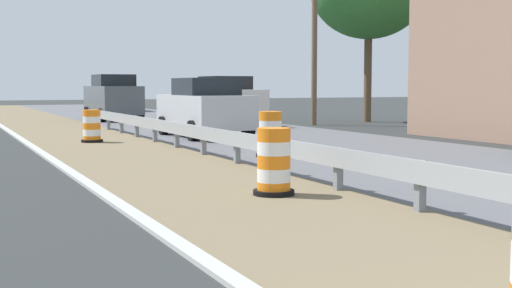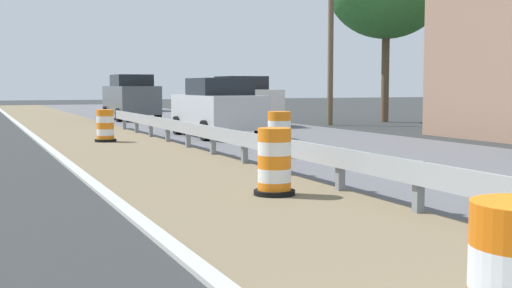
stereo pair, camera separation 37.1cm
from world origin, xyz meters
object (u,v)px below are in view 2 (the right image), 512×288
object	(u,v)px
traffic_barrel_close	(274,165)
car_lead_near_lane	(131,97)
car_mid_far_lane	(242,101)
utility_pole_mid	(331,12)
traffic_barrel_mid	(279,136)
car_lead_far_lane	(218,107)
traffic_barrel_far	(105,127)
car_trailing_near_lane	(140,96)

from	to	relation	value
traffic_barrel_close	car_lead_near_lane	world-z (taller)	car_lead_near_lane
car_mid_far_lane	utility_pole_mid	size ratio (longest dim) A/B	0.48
traffic_barrel_close	car_mid_far_lane	size ratio (longest dim) A/B	0.24
traffic_barrel_close	utility_pole_mid	xyz separation A→B (m)	(9.90, 16.02, 4.34)
car_lead_near_lane	car_mid_far_lane	bearing A→B (deg)	-152.52
traffic_barrel_mid	car_lead_far_lane	world-z (taller)	car_lead_far_lane
car_lead_far_lane	car_mid_far_lane	xyz separation A→B (m)	(3.16, 5.73, 0.07)
car_lead_near_lane	utility_pole_mid	size ratio (longest dim) A/B	0.50
traffic_barrel_mid	car_lead_near_lane	size ratio (longest dim) A/B	0.24
traffic_barrel_close	traffic_barrel_far	bearing A→B (deg)	92.98
traffic_barrel_far	utility_pole_mid	bearing A→B (deg)	25.03
traffic_barrel_far	car_lead_near_lane	distance (m)	13.14
car_lead_far_lane	car_mid_far_lane	bearing A→B (deg)	-29.49
traffic_barrel_mid	car_lead_far_lane	xyz separation A→B (m)	(0.81, 6.61, 0.48)
traffic_barrel_mid	car_trailing_near_lane	bearing A→B (deg)	82.96
traffic_barrel_mid	utility_pole_mid	distance (m)	13.90
car_lead_far_lane	car_mid_far_lane	world-z (taller)	car_mid_far_lane
car_trailing_near_lane	car_mid_far_lane	xyz separation A→B (m)	(0.21, -18.05, 0.05)
traffic_barrel_far	traffic_barrel_close	bearing A→B (deg)	-87.02
utility_pole_mid	traffic_barrel_close	bearing A→B (deg)	-121.71
traffic_barrel_close	car_lead_near_lane	size ratio (longest dim) A/B	0.23
car_lead_far_lane	utility_pole_mid	size ratio (longest dim) A/B	0.48
traffic_barrel_mid	car_lead_far_lane	size ratio (longest dim) A/B	0.24
car_lead_near_lane	car_trailing_near_lane	distance (m)	12.18
traffic_barrel_close	car_mid_far_lane	xyz separation A→B (m)	(6.41, 17.45, 0.57)
car_trailing_near_lane	traffic_barrel_mid	bearing A→B (deg)	-5.68
car_lead_far_lane	traffic_barrel_close	bearing A→B (deg)	163.88
car_trailing_near_lane	utility_pole_mid	distance (m)	20.19
car_lead_near_lane	car_trailing_near_lane	bearing A→B (deg)	-16.20
traffic_barrel_close	car_mid_far_lane	distance (m)	18.60
car_trailing_near_lane	utility_pole_mid	world-z (taller)	utility_pole_mid
car_lead_near_lane	traffic_barrel_far	bearing A→B (deg)	163.19
traffic_barrel_close	car_lead_near_lane	xyz separation A→B (m)	(3.00, 23.75, 0.64)
traffic_barrel_mid	traffic_barrel_close	bearing A→B (deg)	-115.59
car_lead_far_lane	car_lead_near_lane	bearing A→B (deg)	0.60
car_trailing_near_lane	car_mid_far_lane	bearing A→B (deg)	2.04
traffic_barrel_mid	traffic_barrel_far	world-z (taller)	traffic_barrel_mid
traffic_barrel_close	utility_pole_mid	size ratio (longest dim) A/B	0.11
car_trailing_near_lane	car_lead_near_lane	bearing A→B (deg)	-13.86
car_lead_near_lane	car_mid_far_lane	distance (m)	7.16
car_lead_near_lane	traffic_barrel_close	bearing A→B (deg)	171.82
traffic_barrel_far	car_trailing_near_lane	size ratio (longest dim) A/B	0.23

